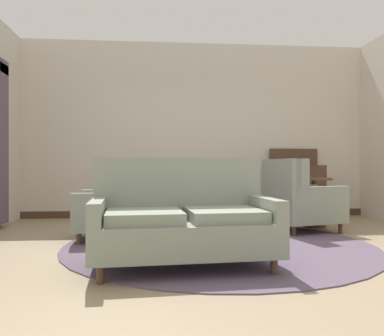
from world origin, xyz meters
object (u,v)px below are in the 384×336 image
(settee, at_px, (183,222))
(sideboard, at_px, (297,188))
(porcelain_vase, at_px, (221,189))
(armchair_near_window, at_px, (298,201))
(armchair_back_corner, at_px, (118,205))
(armchair_foreground_right, at_px, (183,198))
(coffee_table, at_px, (220,208))
(side_table, at_px, (314,197))

(settee, distance_m, sideboard, 3.90)
(porcelain_vase, height_order, armchair_near_window, armchair_near_window)
(porcelain_vase, bearing_deg, armchair_back_corner, 173.08)
(armchair_near_window, bearing_deg, settee, 120.20)
(armchair_back_corner, bearing_deg, sideboard, 120.11)
(porcelain_vase, relative_size, armchair_near_window, 0.31)
(armchair_foreground_right, bearing_deg, armchair_back_corner, 25.60)
(coffee_table, xyz_separation_m, settee, (-0.51, -1.17, 0.01))
(side_table, bearing_deg, armchair_back_corner, -164.50)
(sideboard, bearing_deg, settee, -124.75)
(settee, height_order, armchair_back_corner, armchair_back_corner)
(armchair_near_window, bearing_deg, side_table, -57.70)
(armchair_foreground_right, bearing_deg, sideboard, 171.09)
(coffee_table, relative_size, settee, 0.55)
(armchair_near_window, bearing_deg, coffee_table, 99.54)
(side_table, bearing_deg, armchair_near_window, -132.51)
(armchair_back_corner, bearing_deg, armchair_foreground_right, 141.01)
(armchair_near_window, xyz_separation_m, side_table, (0.40, 0.44, 0.02))
(porcelain_vase, distance_m, armchair_foreground_right, 1.37)
(porcelain_vase, height_order, side_table, porcelain_vase)
(armchair_back_corner, bearing_deg, settee, 25.88)
(armchair_foreground_right, relative_size, armchair_near_window, 1.09)
(armchair_back_corner, distance_m, side_table, 2.92)
(coffee_table, bearing_deg, sideboard, 49.94)
(armchair_back_corner, height_order, armchair_near_window, armchair_near_window)
(armchair_foreground_right, bearing_deg, coffee_table, 77.88)
(armchair_foreground_right, xyz_separation_m, sideboard, (2.07, 0.68, 0.12))
(porcelain_vase, xyz_separation_m, side_table, (1.56, 0.93, -0.18))
(coffee_table, bearing_deg, armchair_back_corner, 170.67)
(settee, height_order, sideboard, sideboard)
(porcelain_vase, bearing_deg, coffee_table, -112.94)
(porcelain_vase, relative_size, settee, 0.20)
(coffee_table, xyz_separation_m, porcelain_vase, (0.02, 0.05, 0.23))
(settee, relative_size, armchair_back_corner, 1.68)
(settee, bearing_deg, armchair_foreground_right, 81.94)
(side_table, height_order, sideboard, sideboard)
(armchair_back_corner, height_order, armchair_foreground_right, armchair_back_corner)
(porcelain_vase, distance_m, armchair_back_corner, 1.28)
(side_table, bearing_deg, sideboard, 83.05)
(armchair_back_corner, xyz_separation_m, armchair_foreground_right, (0.87, 1.14, -0.01))
(armchair_foreground_right, height_order, side_table, armchair_foreground_right)
(armchair_back_corner, distance_m, sideboard, 3.46)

